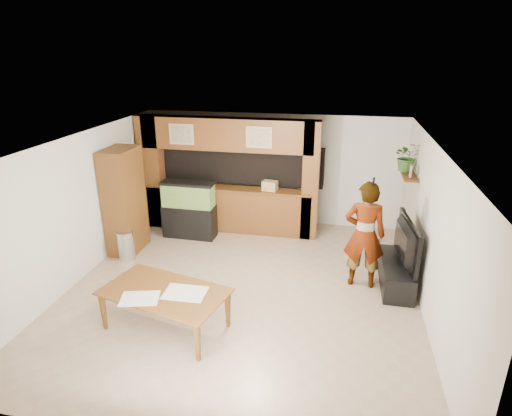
% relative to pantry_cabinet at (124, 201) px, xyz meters
% --- Properties ---
extents(floor, '(6.50, 6.50, 0.00)m').
position_rel_pantry_cabinet_xyz_m(floor, '(2.70, -1.06, -1.08)').
color(floor, '#9E866E').
rests_on(floor, ground).
extents(ceiling, '(6.50, 6.50, 0.00)m').
position_rel_pantry_cabinet_xyz_m(ceiling, '(2.70, -1.06, 1.52)').
color(ceiling, white).
rests_on(ceiling, wall_back).
extents(wall_back, '(6.00, 0.00, 6.00)m').
position_rel_pantry_cabinet_xyz_m(wall_back, '(2.70, 2.19, 0.22)').
color(wall_back, beige).
rests_on(wall_back, floor).
extents(wall_left, '(0.00, 6.50, 6.50)m').
position_rel_pantry_cabinet_xyz_m(wall_left, '(-0.30, -1.06, 0.22)').
color(wall_left, beige).
rests_on(wall_left, floor).
extents(wall_right, '(0.00, 6.50, 6.50)m').
position_rel_pantry_cabinet_xyz_m(wall_right, '(5.70, -1.06, 0.22)').
color(wall_right, beige).
rests_on(wall_right, floor).
extents(partition, '(4.20, 0.99, 2.60)m').
position_rel_pantry_cabinet_xyz_m(partition, '(1.75, 1.57, 0.23)').
color(partition, brown).
rests_on(partition, floor).
extents(wall_clock, '(0.05, 0.25, 0.25)m').
position_rel_pantry_cabinet_xyz_m(wall_clock, '(-0.27, -0.06, 0.82)').
color(wall_clock, black).
rests_on(wall_clock, wall_left).
extents(wall_shelf, '(0.25, 0.90, 0.04)m').
position_rel_pantry_cabinet_xyz_m(wall_shelf, '(5.55, 0.89, 0.62)').
color(wall_shelf, brown).
rests_on(wall_shelf, wall_right).
extents(pantry_cabinet, '(0.54, 0.88, 2.16)m').
position_rel_pantry_cabinet_xyz_m(pantry_cabinet, '(0.00, 0.00, 0.00)').
color(pantry_cabinet, brown).
rests_on(pantry_cabinet, floor).
extents(trash_can, '(0.33, 0.33, 0.60)m').
position_rel_pantry_cabinet_xyz_m(trash_can, '(0.16, -0.41, -0.78)').
color(trash_can, '#B2B2B7').
rests_on(trash_can, floor).
extents(aquarium, '(1.16, 0.43, 1.28)m').
position_rel_pantry_cabinet_xyz_m(aquarium, '(1.04, 0.89, -0.45)').
color(aquarium, black).
rests_on(aquarium, floor).
extents(tv_stand, '(0.51, 1.40, 0.47)m').
position_rel_pantry_cabinet_xyz_m(tv_stand, '(5.35, -0.41, -0.85)').
color(tv_stand, black).
rests_on(tv_stand, floor).
extents(television, '(0.32, 1.37, 0.78)m').
position_rel_pantry_cabinet_xyz_m(television, '(5.35, -0.41, -0.22)').
color(television, black).
rests_on(television, tv_stand).
extents(photo_frame, '(0.05, 0.17, 0.22)m').
position_rel_pantry_cabinet_xyz_m(photo_frame, '(5.55, 0.69, 0.75)').
color(photo_frame, tan).
rests_on(photo_frame, wall_shelf).
extents(potted_plant, '(0.62, 0.56, 0.58)m').
position_rel_pantry_cabinet_xyz_m(potted_plant, '(5.52, 1.09, 0.93)').
color(potted_plant, '#316026').
rests_on(potted_plant, wall_shelf).
extents(person, '(0.72, 0.49, 1.94)m').
position_rel_pantry_cabinet_xyz_m(person, '(4.74, -0.49, -0.11)').
color(person, tan).
rests_on(person, floor).
extents(microphone, '(0.04, 0.10, 0.16)m').
position_rel_pantry_cabinet_xyz_m(microphone, '(4.79, -0.65, 0.90)').
color(microphone, black).
rests_on(microphone, person).
extents(dining_table, '(2.03, 1.44, 0.65)m').
position_rel_pantry_cabinet_xyz_m(dining_table, '(1.82, -2.42, -0.76)').
color(dining_table, brown).
rests_on(dining_table, floor).
extents(newspaper_a, '(0.62, 0.52, 0.01)m').
position_rel_pantry_cabinet_xyz_m(newspaper_a, '(1.57, -2.65, -0.43)').
color(newspaper_a, silver).
rests_on(newspaper_a, dining_table).
extents(newspaper_b, '(0.62, 0.46, 0.01)m').
position_rel_pantry_cabinet_xyz_m(newspaper_b, '(2.15, -2.38, -0.43)').
color(newspaper_b, silver).
rests_on(newspaper_b, dining_table).
extents(counter_box, '(0.35, 0.27, 0.21)m').
position_rel_pantry_cabinet_xyz_m(counter_box, '(2.76, 1.39, 0.06)').
color(counter_box, tan).
rests_on(counter_box, partition).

